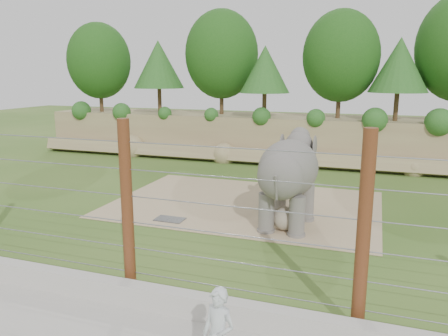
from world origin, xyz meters
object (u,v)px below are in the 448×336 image
(elephant, at_px, (288,182))
(zookeeper, at_px, (219,336))
(stone_ball, at_px, (285,218))
(barrier_fence, at_px, (127,209))

(elephant, bearing_deg, zookeeper, -84.90)
(stone_ball, height_order, barrier_fence, barrier_fence)
(elephant, bearing_deg, barrier_fence, -112.23)
(stone_ball, relative_size, zookeeper, 0.47)
(barrier_fence, bearing_deg, zookeeper, -36.43)
(elephant, relative_size, barrier_fence, 0.18)
(barrier_fence, bearing_deg, stone_ball, 63.87)
(elephant, relative_size, zookeeper, 2.28)
(barrier_fence, distance_m, zookeeper, 3.84)
(elephant, xyz_separation_m, barrier_fence, (-2.51, -5.60, 0.50))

